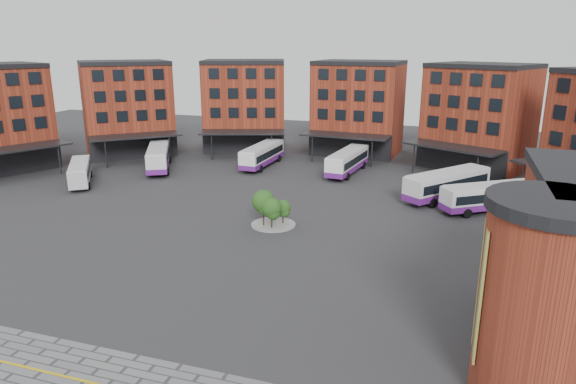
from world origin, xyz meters
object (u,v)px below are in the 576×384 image
(bus_c, at_px, (262,155))
(bus_d, at_px, (348,161))
(bus_a, at_px, (80,171))
(bus_f, at_px, (490,197))
(tree_island, at_px, (270,207))
(bus_e, at_px, (447,184))
(bus_b, at_px, (158,157))

(bus_c, height_order, bus_d, bus_d)
(bus_a, distance_m, bus_f, 49.10)
(bus_a, bearing_deg, bus_c, 4.71)
(tree_island, distance_m, bus_d, 23.48)
(tree_island, height_order, bus_e, tree_island)
(tree_island, xyz_separation_m, bus_b, (-23.13, 17.35, -0.21))
(bus_d, bearing_deg, bus_a, -146.10)
(bus_b, distance_m, bus_e, 39.29)
(bus_c, height_order, bus_e, bus_e)
(bus_d, bearing_deg, bus_e, -25.31)
(tree_island, bearing_deg, bus_d, 83.19)
(bus_c, bearing_deg, bus_a, -137.27)
(tree_island, bearing_deg, bus_b, 143.12)
(bus_a, relative_size, bus_c, 0.82)
(bus_c, distance_m, bus_d, 12.61)
(tree_island, distance_m, bus_b, 28.91)
(tree_island, distance_m, bus_c, 25.58)
(bus_a, bearing_deg, bus_f, -31.32)
(bus_a, relative_size, bus_e, 0.83)
(bus_d, relative_size, bus_f, 1.11)
(tree_island, bearing_deg, bus_f, 29.67)
(tree_island, bearing_deg, bus_e, 42.81)
(tree_island, xyz_separation_m, bus_e, (16.08, 14.90, -0.20))
(bus_e, bearing_deg, bus_f, 2.06)
(tree_island, height_order, bus_a, tree_island)
(bus_a, relative_size, bus_f, 0.89)
(bus_f, bearing_deg, bus_a, -119.65)
(bus_d, xyz_separation_m, bus_e, (13.30, -8.41, 0.10))
(tree_island, height_order, bus_f, tree_island)
(bus_b, xyz_separation_m, bus_d, (25.91, 5.96, -0.09))
(bus_c, xyz_separation_m, bus_d, (12.60, -0.31, 0.01))
(tree_island, relative_size, bus_f, 0.43)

